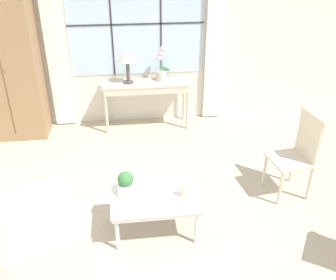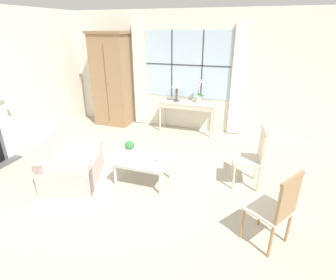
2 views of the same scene
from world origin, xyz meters
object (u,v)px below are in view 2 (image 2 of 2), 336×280
object	(u,v)px
coffee_table	(143,162)
potted_plant_small	(130,147)
potted_orchid	(198,94)
pillar_candle	(159,159)
armoire	(111,80)
armchair_upholstered	(70,166)
side_chair_wooden	(254,154)
console_table	(187,106)
table_lamp	(177,85)
accent_chair_wooden	(277,206)

from	to	relation	value
coffee_table	potted_plant_small	distance (m)	0.35
potted_orchid	pillar_candle	bearing A→B (deg)	-90.93
armoire	armchair_upholstered	xyz separation A→B (m)	(0.75, -2.81, -0.88)
side_chair_wooden	armchair_upholstered	bearing A→B (deg)	-163.72
side_chair_wooden	pillar_candle	world-z (taller)	side_chair_wooden
armoire	console_table	world-z (taller)	armoire
table_lamp	side_chair_wooden	size ratio (longest dim) A/B	0.52
accent_chair_wooden	pillar_candle	world-z (taller)	accent_chair_wooden
pillar_candle	armchair_upholstered	bearing A→B (deg)	-166.95
coffee_table	pillar_candle	bearing A→B (deg)	-5.26
armoire	armchair_upholstered	distance (m)	3.04
table_lamp	pillar_candle	size ratio (longest dim) A/B	3.96
potted_orchid	accent_chair_wooden	distance (m)	3.76
table_lamp	side_chair_wooden	bearing A→B (deg)	-46.61
potted_plant_small	pillar_candle	xyz separation A→B (m)	(0.58, -0.14, -0.06)
table_lamp	potted_plant_small	size ratio (longest dim) A/B	2.23
armoire	accent_chair_wooden	distance (m)	5.13
accent_chair_wooden	potted_plant_small	bearing A→B (deg)	158.32
console_table	potted_plant_small	bearing A→B (deg)	-98.94
console_table	armoire	bearing A→B (deg)	-178.96
console_table	side_chair_wooden	distance (m)	2.59
armoire	coffee_table	bearing A→B (deg)	-52.00
armchair_upholstered	potted_orchid	bearing A→B (deg)	62.70
console_table	potted_plant_small	distance (m)	2.40
coffee_table	console_table	bearing A→B (deg)	87.94
potted_plant_small	pillar_candle	world-z (taller)	potted_plant_small
potted_plant_small	accent_chair_wooden	bearing A→B (deg)	-21.68
armchair_upholstered	table_lamp	bearing A→B (deg)	70.93
table_lamp	accent_chair_wooden	distance (m)	3.99
armoire	side_chair_wooden	xyz separation A→B (m)	(3.63, -1.97, -0.59)
armchair_upholstered	side_chair_wooden	bearing A→B (deg)	16.28
potted_orchid	coffee_table	xyz separation A→B (m)	(-0.34, -2.55, -0.57)
armoire	coffee_table	world-z (taller)	armoire
side_chair_wooden	pillar_candle	bearing A→B (deg)	-160.50
potted_orchid	armchair_upholstered	distance (m)	3.35
armoire	coffee_table	xyz separation A→B (m)	(1.91, -2.45, -0.79)
armoire	side_chair_wooden	bearing A→B (deg)	-28.51
accent_chair_wooden	pillar_candle	bearing A→B (deg)	155.66
table_lamp	potted_orchid	size ratio (longest dim) A/B	0.99
side_chair_wooden	potted_plant_small	xyz separation A→B (m)	(-2.00, -0.36, -0.03)
console_table	armchair_upholstered	world-z (taller)	armchair_upholstered
side_chair_wooden	table_lamp	bearing A→B (deg)	133.39
console_table	accent_chair_wooden	xyz separation A→B (m)	(1.92, -3.28, -0.11)
coffee_table	armchair_upholstered	bearing A→B (deg)	-162.50
accent_chair_wooden	potted_orchid	bearing A→B (deg)	116.48
armoire	armchair_upholstered	world-z (taller)	armoire
coffee_table	pillar_candle	size ratio (longest dim) A/B	6.56
side_chair_wooden	pillar_candle	size ratio (longest dim) A/B	7.61
side_chair_wooden	potted_plant_small	size ratio (longest dim) A/B	4.29
accent_chair_wooden	console_table	bearing A→B (deg)	120.31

